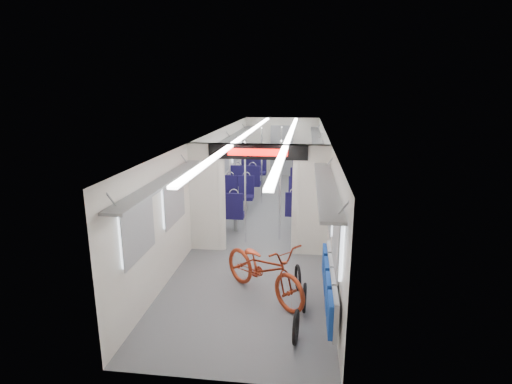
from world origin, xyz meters
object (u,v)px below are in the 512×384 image
bike_hoop_a (296,329)px  seat_bay_far_right (304,175)px  seat_bay_far_left (250,173)px  bike_hoop_c (298,279)px  seat_bay_near_left (232,200)px  bike_hoop_b (305,299)px  flip_bench (329,284)px  bicycle (264,268)px  seat_bay_near_right (304,200)px  stanchion_far_right (281,165)px  stanchion_far_left (262,166)px  stanchion_near_left (245,193)px  stanchion_near_right (280,191)px

bike_hoop_a → seat_bay_far_right: bearing=89.7°
seat_bay_far_left → bike_hoop_c: bearing=-75.6°
bike_hoop_a → seat_bay_far_left: bearing=102.0°
seat_bay_far_left → seat_bay_near_left: bearing=-90.0°
bike_hoop_b → seat_bay_near_left: size_ratio=0.22×
flip_bench → seat_bay_far_left: (-2.29, 7.94, -0.02)m
bicycle → seat_bay_near_right: 4.30m
bike_hoop_a → seat_bay_near_left: bearing=109.5°
seat_bay_near_right → seat_bay_far_left: (-1.87, 3.10, 0.04)m
seat_bay_far_left → stanchion_far_right: bearing=-53.0°
bike_hoop_b → stanchion_far_left: 6.24m
stanchion_near_left → bike_hoop_a: bearing=-71.1°
flip_bench → seat_bay_far_right: bearing=93.0°
seat_bay_near_right → stanchion_near_right: bearing=-108.2°
bike_hoop_c → stanchion_far_right: 5.65m
stanchion_near_right → stanchion_far_right: 3.18m
bicycle → bike_hoop_c: size_ratio=4.18×
flip_bench → stanchion_far_left: size_ratio=0.93×
stanchion_near_right → stanchion_far_left: bearing=104.1°
bike_hoop_b → bike_hoop_c: bike_hoop_b is taller
flip_bench → stanchion_near_left: size_ratio=0.93×
seat_bay_near_right → stanchion_far_left: 1.97m
bike_hoop_a → seat_bay_far_left: size_ratio=0.22×
seat_bay_far_right → stanchion_near_left: 5.23m
stanchion_near_left → bicycle: bearing=-74.4°
seat_bay_near_left → stanchion_far_left: size_ratio=0.90×
bicycle → seat_bay_far_left: bearing=53.2°
seat_bay_far_left → stanchion_near_right: 4.93m
stanchion_near_right → seat_bay_near_left: bearing=136.1°
bike_hoop_a → bike_hoop_c: size_ratio=1.06×
bike_hoop_b → stanchion_far_left: (-1.34, 6.02, 0.94)m
bike_hoop_b → stanchion_far_right: bearing=97.1°
seat_bay_far_left → stanchion_near_left: 5.04m
stanchion_near_right → stanchion_near_left: bearing=-161.3°
bike_hoop_a → bike_hoop_b: bike_hoop_a is taller
bike_hoop_b → bike_hoop_c: 0.70m
seat_bay_far_left → stanchion_far_left: 1.93m
seat_bay_near_right → stanchion_near_right: (-0.53, -1.61, 0.62)m
bike_hoop_b → seat_bay_near_left: 4.76m
flip_bench → bike_hoop_b: 0.55m
seat_bay_near_left → stanchion_near_right: size_ratio=0.90×
flip_bench → bicycle: bearing=150.4°
bike_hoop_b → seat_bay_far_left: 8.00m
seat_bay_near_right → bike_hoop_c: bearing=-90.8°
flip_bench → stanchion_near_right: stanchion_near_right is taller
flip_bench → bike_hoop_c: flip_bench is taller
bike_hoop_b → seat_bay_near_left: (-1.94, 4.34, 0.34)m
bicycle → bike_hoop_b: size_ratio=4.10×
seat_bay_near_right → stanchion_near_left: (-1.28, -1.86, 0.62)m
seat_bay_near_left → seat_bay_far_left: (0.00, 3.42, 0.02)m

